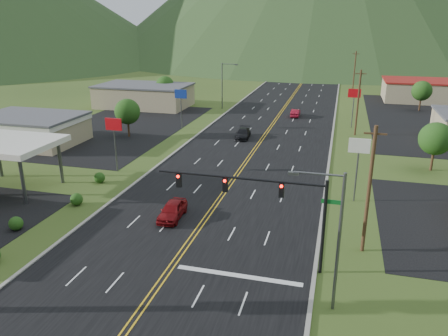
% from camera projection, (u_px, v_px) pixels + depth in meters
% --- Properties ---
extents(traffic_signal, '(13.10, 0.43, 7.00)m').
position_uv_depth(traffic_signal, '(267.00, 198.00, 30.41)').
color(traffic_signal, black).
rests_on(traffic_signal, ground).
extents(streetlight_east, '(3.28, 0.25, 9.00)m').
position_uv_depth(streetlight_east, '(334.00, 233.00, 25.65)').
color(streetlight_east, '#59595E').
rests_on(streetlight_east, ground).
extents(streetlight_west, '(3.28, 0.25, 9.00)m').
position_uv_depth(streetlight_west, '(224.00, 83.00, 86.07)').
color(streetlight_west, '#59595E').
rests_on(streetlight_west, ground).
extents(gas_canopy, '(10.00, 8.00, 5.30)m').
position_uv_depth(gas_canopy, '(6.00, 145.00, 44.85)').
color(gas_canopy, white).
rests_on(gas_canopy, ground).
extents(building_west_mid, '(14.40, 10.40, 4.10)m').
position_uv_depth(building_west_mid, '(30.00, 128.00, 62.76)').
color(building_west_mid, tan).
rests_on(building_west_mid, ground).
extents(building_west_far, '(18.40, 11.40, 4.50)m').
position_uv_depth(building_west_far, '(144.00, 96.00, 89.19)').
color(building_west_far, tan).
rests_on(building_west_far, ground).
extents(building_east_far, '(16.40, 12.40, 4.50)m').
position_uv_depth(building_east_far, '(422.00, 90.00, 95.57)').
color(building_east_far, tan).
rests_on(building_east_far, ground).
extents(pole_sign_west_a, '(2.00, 0.18, 6.40)m').
position_uv_depth(pole_sign_west_a, '(114.00, 130.00, 50.14)').
color(pole_sign_west_a, '#59595E').
rests_on(pole_sign_west_a, ground).
extents(pole_sign_west_b, '(2.00, 0.18, 6.40)m').
position_uv_depth(pole_sign_west_b, '(181.00, 98.00, 70.24)').
color(pole_sign_west_b, '#59595E').
rests_on(pole_sign_west_b, ground).
extents(pole_sign_east_a, '(2.00, 0.18, 6.40)m').
position_uv_depth(pole_sign_east_a, '(359.00, 152.00, 41.69)').
color(pole_sign_east_a, '#59595E').
rests_on(pole_sign_east_a, ground).
extents(pole_sign_east_b, '(2.00, 0.18, 6.40)m').
position_uv_depth(pole_sign_east_b, '(354.00, 97.00, 70.93)').
color(pole_sign_east_b, '#59595E').
rests_on(pole_sign_east_b, ground).
extents(tree_west_a, '(3.84, 3.84, 5.82)m').
position_uv_depth(tree_west_a, '(127.00, 112.00, 65.69)').
color(tree_west_a, '#382314').
rests_on(tree_west_a, ground).
extents(tree_west_b, '(3.84, 3.84, 5.82)m').
position_uv_depth(tree_west_b, '(165.00, 85.00, 91.58)').
color(tree_west_b, '#382314').
rests_on(tree_west_b, ground).
extents(tree_east_a, '(3.84, 3.84, 5.82)m').
position_uv_depth(tree_east_a, '(436.00, 139.00, 50.83)').
color(tree_east_a, '#382314').
rests_on(tree_east_a, ground).
extents(tree_east_b, '(3.84, 3.84, 5.82)m').
position_uv_depth(tree_east_b, '(422.00, 91.00, 84.57)').
color(tree_east_b, '#382314').
rests_on(tree_east_b, ground).
extents(utility_pole_a, '(1.60, 0.28, 10.00)m').
position_uv_depth(utility_pole_a, '(369.00, 189.00, 32.41)').
color(utility_pole_a, '#382314').
rests_on(utility_pole_a, ground).
extents(utility_pole_b, '(1.60, 0.28, 10.00)m').
position_uv_depth(utility_pole_b, '(358.00, 102.00, 66.22)').
color(utility_pole_b, '#382314').
rests_on(utility_pole_b, ground).
extents(utility_pole_c, '(1.60, 0.28, 10.00)m').
position_uv_depth(utility_pole_c, '(354.00, 73.00, 102.76)').
color(utility_pole_c, '#382314').
rests_on(utility_pole_c, ground).
extents(utility_pole_d, '(1.60, 0.28, 10.00)m').
position_uv_depth(utility_pole_d, '(352.00, 58.00, 139.31)').
color(utility_pole_d, '#382314').
rests_on(utility_pole_d, ground).
extents(car_red_near, '(2.03, 4.60, 1.54)m').
position_uv_depth(car_red_near, '(172.00, 210.00, 39.32)').
color(car_red_near, maroon).
rests_on(car_red_near, ground).
extents(car_dark_mid, '(2.34, 5.00, 1.41)m').
position_uv_depth(car_dark_mid, '(243.00, 134.00, 65.81)').
color(car_dark_mid, black).
rests_on(car_dark_mid, ground).
extents(car_red_far, '(1.47, 4.21, 1.39)m').
position_uv_depth(car_red_far, '(295.00, 113.00, 80.26)').
color(car_red_far, maroon).
rests_on(car_red_far, ground).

